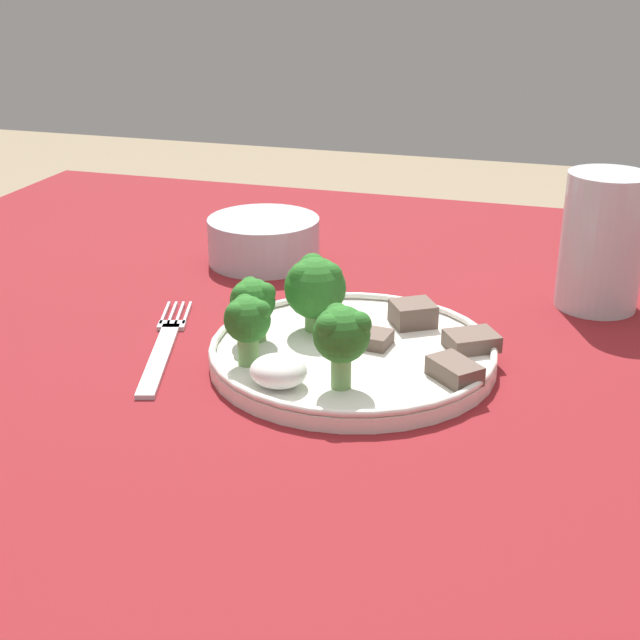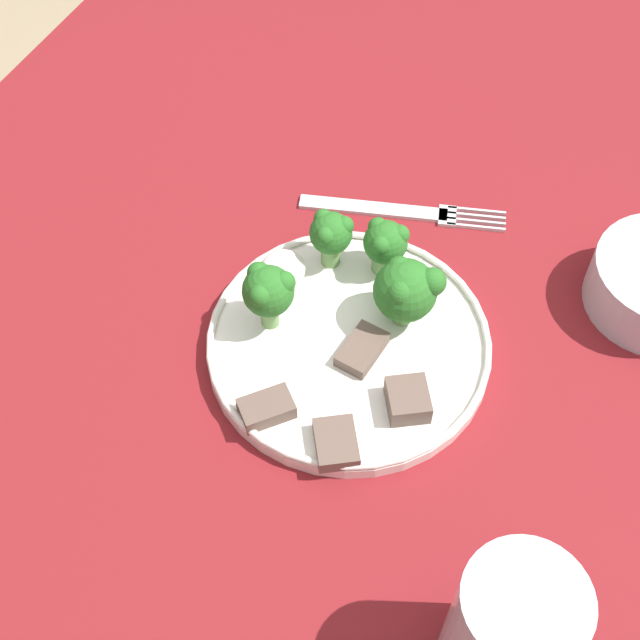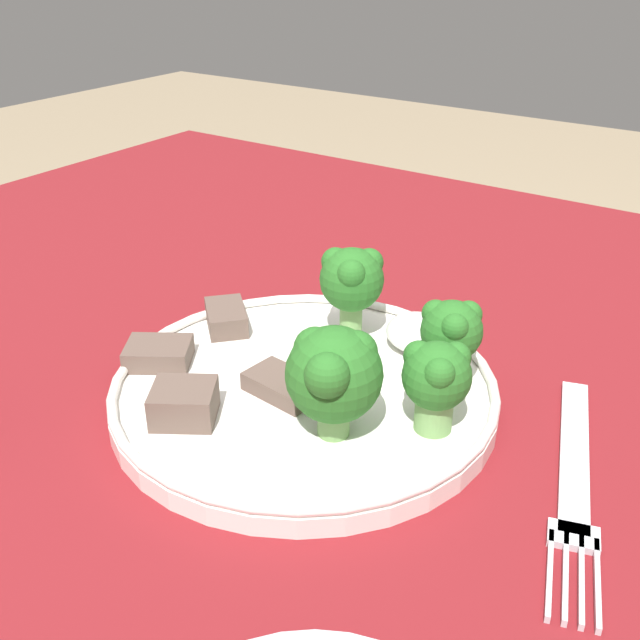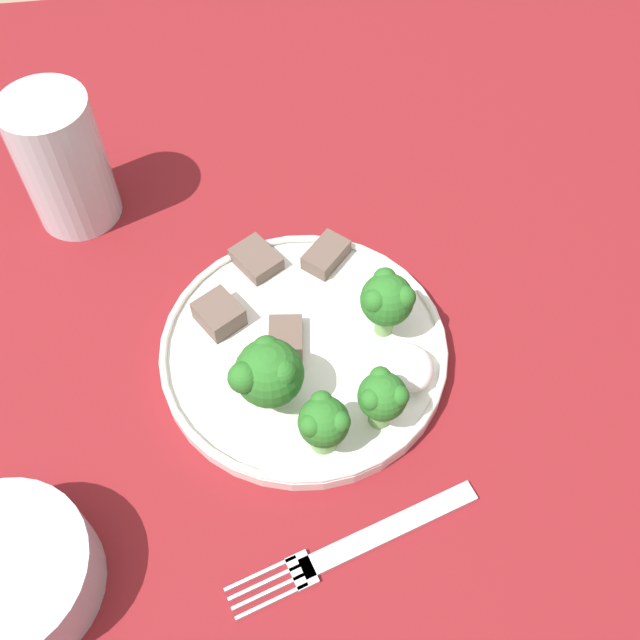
# 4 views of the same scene
# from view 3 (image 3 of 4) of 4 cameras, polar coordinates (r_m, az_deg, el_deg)

# --- Properties ---
(table) EXTENTS (1.12, 0.99, 0.72)m
(table) POSITION_cam_3_polar(r_m,az_deg,el_deg) (0.49, -0.30, -18.52)
(table) COLOR maroon
(table) RESTS_ON ground_plane
(dinner_plate) EXTENTS (0.23, 0.23, 0.02)m
(dinner_plate) POSITION_cam_3_polar(r_m,az_deg,el_deg) (0.45, -1.20, -5.32)
(dinner_plate) COLOR white
(dinner_plate) RESTS_ON table
(fork) EXTENTS (0.07, 0.19, 0.00)m
(fork) POSITION_cam_3_polar(r_m,az_deg,el_deg) (0.42, 18.78, -11.44)
(fork) COLOR silver
(fork) RESTS_ON table
(broccoli_floret_near_rim_left) EXTENTS (0.04, 0.04, 0.06)m
(broccoli_floret_near_rim_left) POSITION_cam_3_polar(r_m,az_deg,el_deg) (0.44, 9.98, -0.92)
(broccoli_floret_near_rim_left) COLOR #709E56
(broccoli_floret_near_rim_left) RESTS_ON dinner_plate
(broccoli_floret_center_left) EXTENTS (0.05, 0.05, 0.06)m
(broccoli_floret_center_left) POSITION_cam_3_polar(r_m,az_deg,el_deg) (0.39, 0.68, -4.29)
(broccoli_floret_center_left) COLOR #709E56
(broccoli_floret_center_left) RESTS_ON dinner_plate
(broccoli_floret_back_left) EXTENTS (0.04, 0.04, 0.06)m
(broccoli_floret_back_left) POSITION_cam_3_polar(r_m,az_deg,el_deg) (0.48, 2.43, 3.12)
(broccoli_floret_back_left) COLOR #709E56
(broccoli_floret_back_left) RESTS_ON dinner_plate
(broccoli_floret_front_left) EXTENTS (0.04, 0.04, 0.05)m
(broccoli_floret_front_left) POSITION_cam_3_polar(r_m,az_deg,el_deg) (0.40, 8.87, -4.37)
(broccoli_floret_front_left) COLOR #709E56
(broccoli_floret_front_left) RESTS_ON dinner_plate
(meat_slice_front_slice) EXTENTS (0.05, 0.05, 0.01)m
(meat_slice_front_slice) POSITION_cam_3_polar(r_m,az_deg,el_deg) (0.48, -11.99, -2.38)
(meat_slice_front_slice) COLOR brown
(meat_slice_front_slice) RESTS_ON dinner_plate
(meat_slice_middle_slice) EXTENTS (0.05, 0.03, 0.01)m
(meat_slice_middle_slice) POSITION_cam_3_polar(r_m,az_deg,el_deg) (0.44, -2.84, -4.98)
(meat_slice_middle_slice) COLOR brown
(meat_slice_middle_slice) RESTS_ON dinner_plate
(meat_slice_rear_slice) EXTENTS (0.05, 0.05, 0.02)m
(meat_slice_rear_slice) POSITION_cam_3_polar(r_m,az_deg,el_deg) (0.43, -10.33, -6.26)
(meat_slice_rear_slice) COLOR brown
(meat_slice_rear_slice) RESTS_ON dinner_plate
(meat_slice_edge_slice) EXTENTS (0.05, 0.05, 0.01)m
(meat_slice_edge_slice) POSITION_cam_3_polar(r_m,az_deg,el_deg) (0.52, -7.16, 0.20)
(meat_slice_edge_slice) COLOR brown
(meat_slice_edge_slice) RESTS_ON dinner_plate
(sauce_dollop) EXTENTS (0.04, 0.04, 0.02)m
(sauce_dollop) POSITION_cam_3_polar(r_m,az_deg,el_deg) (0.49, 7.51, -0.98)
(sauce_dollop) COLOR white
(sauce_dollop) RESTS_ON dinner_plate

